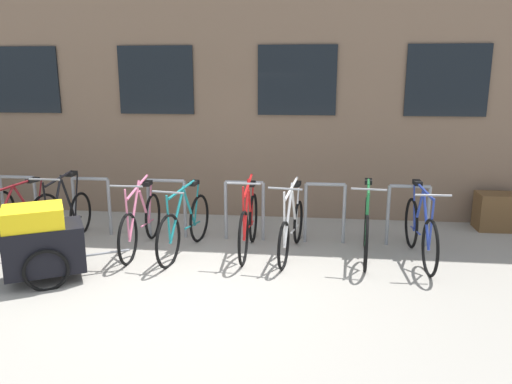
# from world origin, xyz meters

# --- Properties ---
(ground_plane) EXTENTS (42.00, 42.00, 0.00)m
(ground_plane) POSITION_xyz_m (0.00, 0.00, 0.00)
(ground_plane) COLOR #9E998E
(storefront_building) EXTENTS (28.00, 6.87, 5.04)m
(storefront_building) POSITION_xyz_m (0.00, 6.61, 2.52)
(storefront_building) COLOR #7A604C
(storefront_building) RESTS_ON ground
(bike_rack) EXTENTS (6.62, 0.05, 0.91)m
(bike_rack) POSITION_xyz_m (-0.12, 1.90, 0.55)
(bike_rack) COLOR gray
(bike_rack) RESTS_ON ground
(bicycle_black) EXTENTS (0.44, 1.67, 1.10)m
(bicycle_black) POSITION_xyz_m (-2.11, 1.41, 0.38)
(bicycle_black) COLOR black
(bicycle_black) RESTS_ON ground
(bicycle_white) EXTENTS (0.44, 1.72, 1.08)m
(bicycle_white) POSITION_xyz_m (1.22, 1.37, 0.37)
(bicycle_white) COLOR black
(bicycle_white) RESTS_ON ground
(bicycle_red) EXTENTS (0.44, 1.70, 1.11)m
(bicycle_red) POSITION_xyz_m (0.61, 1.41, 0.40)
(bicycle_red) COLOR black
(bicycle_red) RESTS_ON ground
(bicycle_pink) EXTENTS (0.44, 1.80, 1.07)m
(bicycle_pink) POSITION_xyz_m (-0.92, 1.32, 0.38)
(bicycle_pink) COLOR black
(bicycle_pink) RESTS_ON ground
(bicycle_maroon) EXTENTS (0.54, 1.73, 0.98)m
(bicycle_maroon) POSITION_xyz_m (-2.76, 1.27, 0.37)
(bicycle_maroon) COLOR black
(bicycle_maroon) RESTS_ON ground
(bicycle_blue) EXTENTS (0.44, 1.80, 1.04)m
(bicycle_blue) POSITION_xyz_m (2.95, 1.35, 0.40)
(bicycle_blue) COLOR black
(bicycle_blue) RESTS_ON ground
(bicycle_green) EXTENTS (0.44, 1.71, 1.08)m
(bicycle_green) POSITION_xyz_m (2.24, 1.38, 0.40)
(bicycle_green) COLOR black
(bicycle_green) RESTS_ON ground
(bicycle_teal) EXTENTS (0.45, 1.80, 1.02)m
(bicycle_teal) POSITION_xyz_m (-0.27, 1.26, 0.39)
(bicycle_teal) COLOR black
(bicycle_teal) RESTS_ON ground
(bike_trailer) EXTENTS (1.42, 0.99, 0.95)m
(bike_trailer) POSITION_xyz_m (-1.73, 0.10, 0.49)
(bike_trailer) COLOR black
(bike_trailer) RESTS_ON ground
(planter_box) EXTENTS (0.70, 0.44, 0.60)m
(planter_box) POSITION_xyz_m (4.50, 2.85, 0.30)
(planter_box) COLOR brown
(planter_box) RESTS_ON ground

